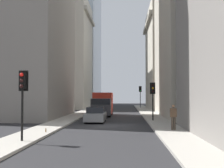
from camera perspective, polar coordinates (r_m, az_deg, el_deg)
ground_plane at (r=24.52m, az=-0.70°, el=-8.11°), size 135.00×135.00×0.00m
sidewalk_right at (r=25.18m, az=-11.07°, el=-7.75°), size 90.00×2.20×0.14m
sidewalk_left at (r=24.67m, az=9.89°, el=-7.88°), size 90.00×2.20×0.14m
building_left_far at (r=54.90m, az=12.27°, el=4.77°), size 16.38×10.50×18.17m
building_left_midfar at (r=37.86m, az=17.15°, el=15.10°), size 15.04×10.00×27.41m
building_right_far at (r=57.48m, az=-9.50°, el=5.55°), size 13.32×10.50×20.36m
delivery_truck at (r=36.35m, az=-1.82°, el=-3.85°), size 6.46×2.25×2.84m
hatchback_grey at (r=28.00m, az=-3.16°, el=-5.99°), size 4.30×1.78×1.42m
traffic_light_foreground at (r=16.40m, az=-16.88°, el=-0.91°), size 0.43×0.52×3.73m
traffic_light_midblock at (r=28.47m, az=7.86°, el=-1.65°), size 0.43×0.52×3.61m
traffic_light_far_junction at (r=57.08m, az=5.47°, el=-1.50°), size 0.43×0.52×4.10m
pedestrian at (r=21.04m, az=11.73°, el=-6.06°), size 0.26×0.44×1.75m
discarded_bottle at (r=19.90m, az=-12.63°, el=-8.74°), size 0.07×0.07×0.27m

